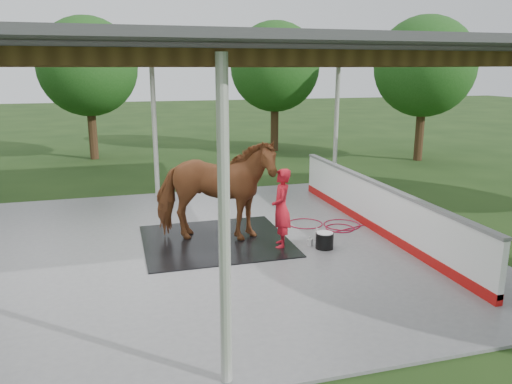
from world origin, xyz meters
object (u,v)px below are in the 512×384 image
object	(u,v)px
dasher_board	(376,208)
wash_bucket	(325,240)
horse	(215,191)
handler	(281,208)

from	to	relation	value
dasher_board	wash_bucket	size ratio (longest dim) A/B	21.27
dasher_board	horse	size ratio (longest dim) A/B	3.02
wash_bucket	dasher_board	bearing A→B (deg)	26.03
dasher_board	wash_bucket	world-z (taller)	dasher_board
handler	wash_bucket	world-z (taller)	handler
horse	wash_bucket	bearing A→B (deg)	-99.31
handler	wash_bucket	size ratio (longest dim) A/B	4.47
horse	handler	xyz separation A→B (m)	(1.27, -0.71, -0.30)
horse	wash_bucket	xyz separation A→B (m)	(2.11, -1.06, -0.96)
wash_bucket	handler	bearing A→B (deg)	157.20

